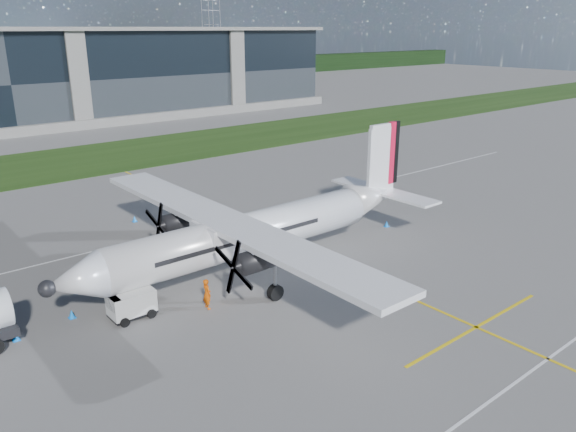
{
  "coord_description": "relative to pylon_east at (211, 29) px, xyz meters",
  "views": [
    {
      "loc": [
        -22.09,
        -20.27,
        15.47
      ],
      "look_at": [
        1.12,
        7.82,
        3.21
      ],
      "focal_mm": 35.0,
      "sensor_mm": 36.0,
      "label": 1
    }
  ],
  "objects": [
    {
      "name": "safety_cone_tail",
      "position": [
        -73.31,
        -142.05,
        -14.75
      ],
      "size": [
        0.36,
        0.36,
        0.5
      ],
      "primitive_type": "cone",
      "color": "#0E7FF9",
      "rests_on": "ground"
    },
    {
      "name": "ground_crew_person",
      "position": [
        -92.11,
        -144.8,
        -13.94
      ],
      "size": [
        0.69,
        0.91,
        2.11
      ],
      "primitive_type": "imported",
      "rotation": [
        0.0,
        0.0,
        1.48
      ],
      "color": "#F25907",
      "rests_on": "ground"
    },
    {
      "name": "safety_cone_nose_stbd",
      "position": [
        -98.6,
        -140.94,
        -14.75
      ],
      "size": [
        0.36,
        0.36,
        0.5
      ],
      "primitive_type": "cone",
      "color": "#0E7FF9",
      "rests_on": "ground"
    },
    {
      "name": "grass_strip",
      "position": [
        -85.0,
        -102.0,
        -14.98
      ],
      "size": [
        400.0,
        18.0,
        0.04
      ],
      "primitive_type": "cube",
      "color": "#1D390F",
      "rests_on": "ground"
    },
    {
      "name": "yellow_taxiway_centerline",
      "position": [
        -82.0,
        -140.0,
        -14.99
      ],
      "size": [
        0.2,
        70.0,
        0.01
      ],
      "primitive_type": "cube",
      "color": "yellow",
      "rests_on": "ground"
    },
    {
      "name": "pylon_east",
      "position": [
        0.0,
        0.0,
        0.0
      ],
      "size": [
        9.0,
        4.6,
        30.0
      ],
      "primitive_type": null,
      "color": "gray",
      "rests_on": "ground"
    },
    {
      "name": "safety_cone_fwd",
      "position": [
        -101.7,
        -141.47,
        -14.75
      ],
      "size": [
        0.36,
        0.36,
        0.5
      ],
      "primitive_type": "cone",
      "color": "#0E7FF9",
      "rests_on": "ground"
    },
    {
      "name": "turboprop_aircraft",
      "position": [
        -86.37,
        -142.07,
        -10.7
      ],
      "size": [
        27.63,
        28.65,
        8.6
      ],
      "primitive_type": null,
      "color": "white",
      "rests_on": "ground"
    },
    {
      "name": "safety_cone_stbdwing",
      "position": [
        -88.69,
        -127.75,
        -14.75
      ],
      "size": [
        0.36,
        0.36,
        0.5
      ],
      "primitive_type": "cone",
      "color": "#0E7FF9",
      "rests_on": "ground"
    },
    {
      "name": "ground",
      "position": [
        -85.0,
        -110.0,
        -15.0
      ],
      "size": [
        400.0,
        400.0,
        0.0
      ],
      "primitive_type": "plane",
      "color": "slate",
      "rests_on": "ground"
    },
    {
      "name": "baggage_tug",
      "position": [
        -95.94,
        -143.06,
        -14.21
      ],
      "size": [
        2.64,
        1.58,
        1.58
      ],
      "primitive_type": null,
      "color": "silver",
      "rests_on": "ground"
    }
  ]
}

